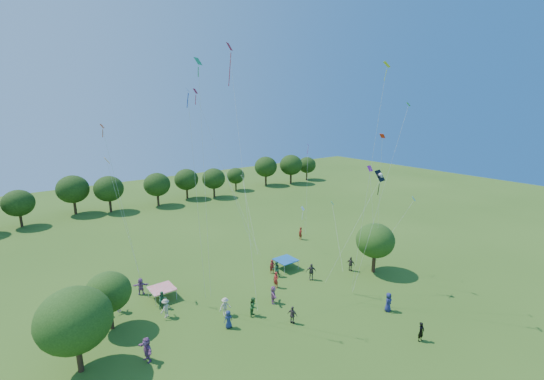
{
  "coord_description": "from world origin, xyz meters",
  "views": [
    {
      "loc": [
        -18.06,
        -9.74,
        17.99
      ],
      "look_at": [
        0.0,
        14.0,
        11.0
      ],
      "focal_mm": 24.0,
      "sensor_mm": 36.0,
      "label": 1
    }
  ],
  "objects": [
    {
      "name": "small_kite_0",
      "position": [
        11.86,
        11.87,
        11.88
      ],
      "size": [
        2.11,
        1.34,
        14.03
      ],
      "color": "red"
    },
    {
      "name": "tent_blue",
      "position": [
        6.11,
        19.5,
        1.04
      ],
      "size": [
        2.2,
        2.2,
        1.1
      ],
      "color": "#175495",
      "rests_on": "ground"
    },
    {
      "name": "small_kite_7",
      "position": [
        10.98,
        16.91,
        5.77
      ],
      "size": [
        3.26,
        4.94,
        5.96
      ],
      "color": "#0CA1BC"
    },
    {
      "name": "small_kite_8",
      "position": [
        0.68,
        26.35,
        15.6
      ],
      "size": [
        4.42,
        5.52,
        18.42
      ],
      "color": "red"
    },
    {
      "name": "crowd_person_6",
      "position": [
        -4.76,
        13.69,
        0.77
      ],
      "size": [
        0.78,
        0.46,
        1.54
      ],
      "primitive_type": "imported",
      "rotation": [
        0.0,
        0.0,
        3.07
      ],
      "color": "navy",
      "rests_on": "ground"
    },
    {
      "name": "crowd_person_2",
      "position": [
        4.08,
        18.64,
        0.85
      ],
      "size": [
        0.94,
        0.69,
        1.7
      ],
      "primitive_type": "imported",
      "rotation": [
        0.0,
        0.0,
        2.83
      ],
      "color": "#255639",
      "rests_on": "ground"
    },
    {
      "name": "crowd_person_9",
      "position": [
        -11.29,
        21.65,
        0.87
      ],
      "size": [
        1.25,
        0.98,
        1.74
      ],
      "primitive_type": "imported",
      "rotation": [
        0.0,
        0.0,
        0.48
      ],
      "color": "#A89E86",
      "rests_on": "ground"
    },
    {
      "name": "crowd_person_14",
      "position": [
        -2.08,
        13.93,
        0.87
      ],
      "size": [
        0.95,
        0.91,
        1.73
      ],
      "primitive_type": "imported",
      "rotation": [
        0.0,
        0.0,
        0.72
      ],
      "color": "#275B27",
      "rests_on": "ground"
    },
    {
      "name": "red_high_kite",
      "position": [
        -0.18,
        19.5,
        19.42
      ],
      "size": [
        3.31,
        8.66,
        22.26
      ],
      "color": "red"
    },
    {
      "name": "crowd_person_5",
      "position": [
        -11.46,
        13.78,
        0.93
      ],
      "size": [
        0.91,
        1.81,
        1.85
      ],
      "primitive_type": "imported",
      "rotation": [
        0.0,
        0.0,
        4.89
      ],
      "color": "#8A5087",
      "rests_on": "ground"
    },
    {
      "name": "small_kite_1",
      "position": [
        -9.93,
        24.79,
        12.46
      ],
      "size": [
        2.01,
        1.53,
        15.07
      ],
      "color": "#E3480B"
    },
    {
      "name": "crowd_person_1",
      "position": [
        13.51,
        25.32,
        0.88
      ],
      "size": [
        0.5,
        0.7,
        1.75
      ],
      "primitive_type": "imported",
      "rotation": [
        0.0,
        0.0,
        4.59
      ],
      "color": "maroon",
      "rests_on": "ground"
    },
    {
      "name": "crowd_person_11",
      "position": [
        0.55,
        14.53,
        0.84
      ],
      "size": [
        1.32,
        1.63,
        1.69
      ],
      "primitive_type": "imported",
      "rotation": [
        0.0,
        0.0,
        1.01
      ],
      "color": "#A15D91",
      "rests_on": "ground"
    },
    {
      "name": "tent_red_stripe",
      "position": [
        -7.38,
        21.56,
        1.04
      ],
      "size": [
        2.2,
        2.2,
        1.1
      ],
      "color": "red",
      "rests_on": "ground"
    },
    {
      "name": "crowd_person_17",
      "position": [
        -8.71,
        23.62,
        0.83
      ],
      "size": [
        1.64,
        1.16,
        1.66
      ],
      "primitive_type": "imported",
      "rotation": [
        0.0,
        0.0,
        2.71
      ],
      "color": "#975999",
      "rests_on": "ground"
    },
    {
      "name": "crowd_person_0",
      "position": [
        7.89,
        7.23,
        0.87
      ],
      "size": [
        0.96,
        0.68,
        1.75
      ],
      "primitive_type": "imported",
      "rotation": [
        0.0,
        0.0,
        0.27
      ],
      "color": "navy",
      "rests_on": "ground"
    },
    {
      "name": "crowd_person_15",
      "position": [
        -8.28,
        18.33,
        0.85
      ],
      "size": [
        1.22,
        0.91,
        1.71
      ],
      "primitive_type": "imported",
      "rotation": [
        0.0,
        0.0,
        3.56
      ],
      "color": "#B0A88D",
      "rests_on": "ground"
    },
    {
      "name": "crowd_person_16",
      "position": [
        -0.14,
        10.96,
        0.78
      ],
      "size": [
        0.72,
        1.0,
        1.56
      ],
      "primitive_type": "imported",
      "rotation": [
        0.0,
        0.0,
        1.95
      ],
      "color": "#453937",
      "rests_on": "ground"
    },
    {
      "name": "small_kite_4",
      "position": [
        -5.78,
        16.65,
        13.64
      ],
      "size": [
        1.19,
        0.82,
        17.94
      ],
      "color": "#1131B1"
    },
    {
      "name": "small_kite_10",
      "position": [
        -9.93,
        25.27,
        11.29
      ],
      "size": [
        1.86,
        2.06,
        12.03
      ],
      "color": "orange"
    },
    {
      "name": "small_kite_11",
      "position": [
        -4.97,
        16.63,
        17.07
      ],
      "size": [
        0.91,
        0.92,
        20.17
      ],
      "color": "#198C49"
    },
    {
      "name": "small_kite_12",
      "position": [
        15.19,
        10.7,
        7.38
      ],
      "size": [
        2.89,
        3.05,
        7.47
      ],
      "color": "#1383C1"
    },
    {
      "name": "treeline",
      "position": [
        -1.73,
        55.43,
        4.09
      ],
      "size": [
        88.01,
        8.77,
        6.77
      ],
      "color": "#422B19",
      "rests_on": "ground"
    },
    {
      "name": "small_kite_6",
      "position": [
        11.13,
        22.29,
        5.06
      ],
      "size": [
        2.24,
        1.67,
        4.53
      ],
      "color": "white"
    },
    {
      "name": "near_tree_north",
      "position": [
        -12.47,
        19.45,
        3.29
      ],
      "size": [
        3.6,
        3.6,
        4.92
      ],
      "color": "#422B19",
      "rests_on": "ground"
    },
    {
      "name": "crowd_person_10",
      "position": [
        11.47,
        14.66,
        0.82
      ],
      "size": [
        0.65,
        1.03,
        1.63
      ],
      "primitive_type": "imported",
      "rotation": [
        0.0,
        0.0,
        1.81
      ],
      "color": "#3D3631",
      "rests_on": "ground"
    },
    {
      "name": "crowd_person_4",
      "position": [
        6.54,
        15.79,
        0.9
      ],
      "size": [
        1.14,
        1.03,
        1.81
      ],
      "primitive_type": "imported",
      "rotation": [
        0.0,
        0.0,
        5.63
      ],
      "color": "#473F38",
      "rests_on": "ground"
    },
    {
      "name": "crowd_person_7",
      "position": [
        4.19,
        19.46,
        0.77
      ],
      "size": [
        0.68,
        0.58,
        1.55
      ],
      "primitive_type": "imported",
      "rotation": [
        0.0,
        0.0,
        5.85
      ],
      "color": "maroon",
      "rests_on": "ground"
    },
    {
      "name": "pirate_kite",
      "position": [
        10.44,
        10.94,
        11.31
      ],
      "size": [
        5.63,
        2.22,
        10.67
      ],
      "color": "black"
    },
    {
      "name": "small_kite_13",
      "position": [
        14.88,
        25.7,
        9.88
      ],
      "size": [
        2.32,
        2.41,
        11.62
      ],
      "color": "purple"
    },
    {
      "name": "near_tree_west",
      "position": [
        -15.48,
        15.53,
        3.96
      ],
      "size": [
        4.88,
        4.88,
        6.16
      ],
      "color": "#422B19",
      "rests_on": "ground"
    },
    {
      "name": "near_tree_east",
      "position": [
        13.29,
        12.97,
        3.67
      ],
      "size": [
        4.15,
        4.15,
        5.55
      ],
      "color": "#422B19",
      "rests_on": "ground"
    },
    {
      "name": "small_kite_5",
      "position": [
        13.18,
        13.97,
        10.09
      ],
      "size": [
        0.71,
        1.97,
        10.43
      ],
      "color": "#AE1D97"
    },
    {
      "name": "crowd_person_8",
      "position": [
        -7.95,
        19.9,
        0.81
      ],
      "size": [
        0.86,
        0.55,
        1.63
      ],
      "primitive_type": "imported",
      "rotation": [
        0.0,
        0.0,
        6.44
      ],
      "color": "#2B6641",
      "rests_on": "ground"
    },
    {
      "name": "crowd_person_13",
      "position": [
        2.53,
        16.68,
        0.84
      ],
      "size": [
        0.52,
        0.7,
        1.67
      ],
      "primitive_type": "imported",
      "rotation": [
        0.0,
        0.0,
        4.92
      ],
      "color": "maroon",
      "rests_on": "ground"
    },
    {
      "name": "crowd_person_12",
      "position": [
        -12.57,
        21.82,
        0.79
      ],
      "size": [
        0.48,
        0.81,
        1.58
      ],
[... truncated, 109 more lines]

